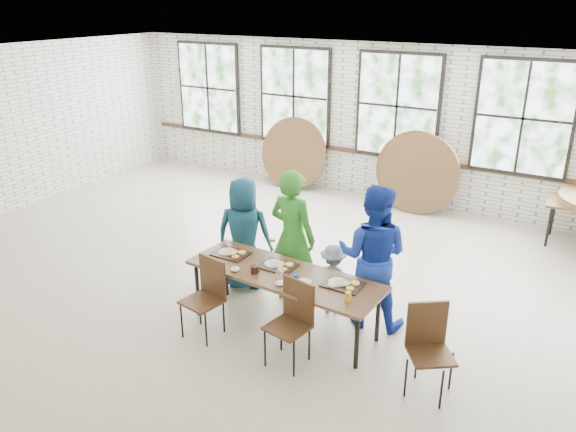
% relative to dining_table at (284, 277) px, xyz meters
% --- Properties ---
extents(room, '(12.00, 12.00, 12.00)m').
position_rel_dining_table_xyz_m(room, '(-0.49, 4.97, 1.14)').
color(room, beige).
rests_on(room, ground).
extents(dining_table, '(2.44, 0.93, 0.74)m').
position_rel_dining_table_xyz_m(dining_table, '(0.00, 0.00, 0.00)').
color(dining_table, brown).
rests_on(dining_table, ground).
extents(chair_near_left, '(0.48, 0.47, 0.95)m').
position_rel_dining_table_xyz_m(chair_near_left, '(-0.73, -0.53, -0.13)').
color(chair_near_left, '#462B17').
rests_on(chair_near_left, ground).
extents(chair_near_right, '(0.48, 0.47, 0.95)m').
position_rel_dining_table_xyz_m(chair_near_right, '(0.41, -0.50, -0.13)').
color(chair_near_right, '#462B17').
rests_on(chair_near_right, ground).
extents(chair_spare, '(0.58, 0.57, 0.95)m').
position_rel_dining_table_xyz_m(chair_spare, '(1.82, -0.23, -0.13)').
color(chair_spare, '#462B17').
rests_on(chair_spare, ground).
extents(adult_teal, '(0.89, 0.73, 1.57)m').
position_rel_dining_table_xyz_m(adult_teal, '(-1.01, 0.65, 0.10)').
color(adult_teal, navy).
rests_on(adult_teal, ground).
extents(adult_green, '(0.69, 0.49, 1.80)m').
position_rel_dining_table_xyz_m(adult_green, '(-0.26, 0.65, 0.21)').
color(adult_green, '#2E8222').
rests_on(adult_green, ground).
extents(toddler, '(0.66, 0.47, 0.92)m').
position_rel_dining_table_xyz_m(toddler, '(0.33, 0.65, -0.23)').
color(toddler, '#131B3C').
rests_on(toddler, ground).
extents(adult_blue, '(0.97, 0.81, 1.79)m').
position_rel_dining_table_xyz_m(adult_blue, '(0.84, 0.65, 0.21)').
color(adult_blue, '#16319D').
rests_on(adult_blue, ground).
extents(tabletop_clutter, '(2.02, 0.60, 0.11)m').
position_rel_dining_table_xyz_m(tabletop_clutter, '(0.06, -0.04, 0.08)').
color(tabletop_clutter, black).
rests_on(tabletop_clutter, dining_table).
extents(round_tops_leaning, '(4.21, 0.45, 1.49)m').
position_rel_dining_table_xyz_m(round_tops_leaning, '(-0.83, 4.72, 0.05)').
color(round_tops_leaning, brown).
rests_on(round_tops_leaning, ground).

